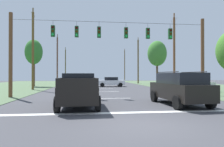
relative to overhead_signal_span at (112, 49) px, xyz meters
The scene contains 20 objects.
ground_plane 10.86m from the overhead_signal_span, 89.70° to the right, with size 120.00×120.00×0.00m, color #3D3D42.
stop_bar_stripe 8.61m from the overhead_signal_span, 89.60° to the right, with size 13.99×0.45×0.01m, color white.
lane_dash_0 4.37m from the overhead_signal_span, 88.10° to the right, with size 0.15×2.50×0.01m, color white.
lane_dash_1 6.37m from the overhead_signal_span, 89.39° to the left, with size 0.15×2.50×0.01m, color white.
lane_dash_2 11.20m from the overhead_signal_span, 89.71° to the left, with size 0.15×2.50×0.01m, color white.
lane_dash_3 20.30m from the overhead_signal_span, 89.85° to the left, with size 0.15×2.50×0.01m, color white.
overhead_signal_span is the anchor object (origin of this frame).
pickup_truck 6.58m from the overhead_signal_span, 116.84° to the right, with size 2.46×5.48×1.95m.
suv_black 7.18m from the overhead_signal_span, 56.73° to the right, with size 2.44×4.91×2.05m.
distant_car_crossing_white 14.96m from the overhead_signal_span, 84.36° to the left, with size 4.31×2.04×1.52m.
distant_car_oncoming 12.58m from the overhead_signal_span, 27.87° to the left, with size 4.43×2.28×1.52m.
distant_car_far_parked 16.21m from the overhead_signal_span, 50.80° to the left, with size 2.17×4.38×1.52m.
utility_pole_mid_right 11.44m from the overhead_signal_span, 39.21° to the left, with size 0.28×1.75×9.82m.
utility_pole_far_right 26.55m from the overhead_signal_span, 71.22° to the left, with size 0.31×1.56×10.06m.
utility_pole_near_left 44.49m from the overhead_signal_span, 78.53° to the left, with size 0.26×1.57×10.01m.
utility_pole_far_left 12.36m from the overhead_signal_span, 136.77° to the left, with size 0.28×1.59×10.24m.
utility_pole_distant_right 27.67m from the overhead_signal_span, 108.61° to the left, with size 0.30×1.80×10.60m.
utility_pole_distant_left 44.98m from the overhead_signal_span, 101.85° to the left, with size 0.30×1.97×10.32m.
tree_roadside_right 20.18m from the overhead_signal_span, 59.82° to the left, with size 3.42×3.42×8.01m.
tree_roadside_far_right 19.41m from the overhead_signal_span, 124.31° to the left, with size 2.75×2.75×7.58m.
Camera 1 is at (-2.00, -7.14, 1.85)m, focal length 31.90 mm.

